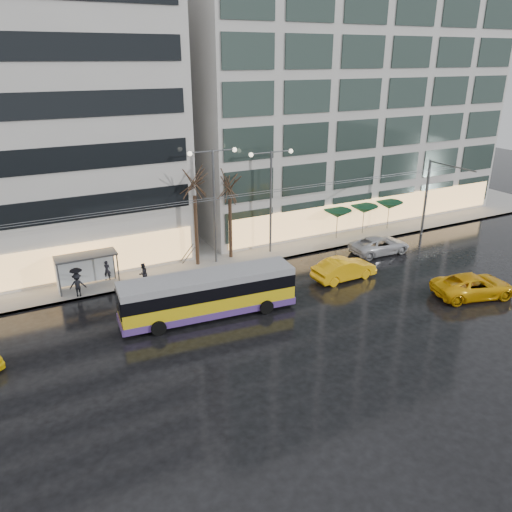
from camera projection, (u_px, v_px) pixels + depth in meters
ground at (255, 329)px, 30.66m from camera, size 140.00×140.00×0.00m
sidewalk at (202, 250)px, 43.03m from camera, size 80.00×10.00×0.15m
kerb at (225, 270)px, 38.95m from camera, size 80.00×0.10×0.15m
building_right at (337, 88)px, 49.73m from camera, size 32.00×14.00×25.00m
trolleybus at (208, 296)px, 31.75m from camera, size 11.38×4.79×5.21m
catenary at (217, 225)px, 36.05m from camera, size 42.24×5.12×7.00m
bus_shelter at (81, 264)px, 35.18m from camera, size 4.20×1.60×2.51m
street_lamp_near at (214, 191)px, 38.20m from camera, size 3.96×0.36×9.03m
street_lamp_far at (271, 187)px, 40.43m from camera, size 3.96×0.36×8.53m
tree_a at (194, 179)px, 37.32m from camera, size 3.20×3.20×8.40m
tree_b at (229, 183)px, 39.02m from camera, size 3.20×3.20×7.70m
parasol_a at (338, 214)px, 44.79m from camera, size 2.50×2.50×2.65m
parasol_b at (364, 209)px, 46.07m from camera, size 2.50×2.50×2.65m
parasol_c at (389, 205)px, 47.35m from camera, size 2.50×2.50×2.65m
taxi_b at (344, 269)px, 37.26m from camera, size 5.03×1.87×1.64m
taxi_c at (474, 286)px, 34.56m from camera, size 6.21×4.03×1.59m
sedan_silver at (380, 245)px, 42.26m from camera, size 5.38×2.69×1.46m
pedestrian_a at (106, 261)px, 36.52m from camera, size 1.12×1.14×2.19m
pedestrian_b at (143, 273)px, 36.22m from camera, size 0.95×0.89×1.55m
pedestrian_c at (77, 281)px, 34.15m from camera, size 1.22×0.98×2.11m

